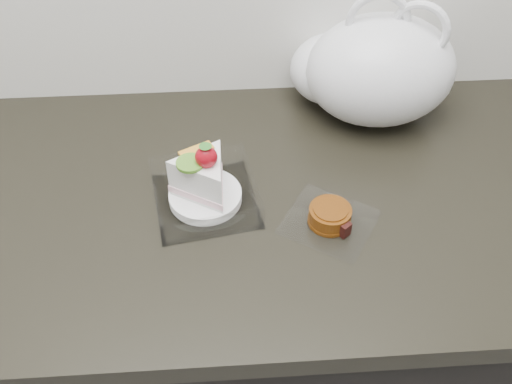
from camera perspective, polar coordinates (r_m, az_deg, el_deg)
name	(u,v)px	position (r m, az deg, el deg)	size (l,w,h in m)	color
counter	(195,335)	(1.34, -6.16, -14.05)	(2.04, 0.64, 0.90)	black
cake_tray	(205,187)	(0.95, -5.17, 0.52)	(0.19, 0.19, 0.13)	white
mooncake_wrap	(330,217)	(0.93, 7.43, -2.50)	(0.19, 0.18, 0.03)	white
plastic_bag	(371,69)	(1.11, 11.38, 11.94)	(0.35, 0.29, 0.26)	white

